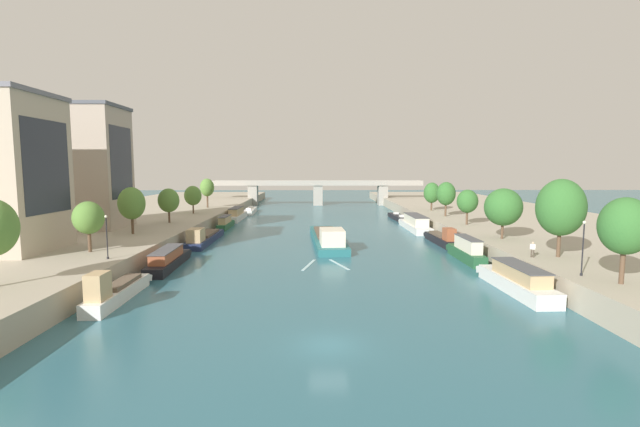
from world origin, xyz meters
name	(u,v)px	position (x,y,z in m)	size (l,w,h in m)	color
ground_plane	(329,345)	(0.00, 0.00, 0.00)	(400.00, 400.00, 0.00)	#2D6070
quay_left	(118,223)	(-37.94, 55.00, 1.16)	(36.00, 170.00, 2.32)	#A89E89
quay_right	(519,222)	(37.94, 55.00, 1.16)	(36.00, 170.00, 2.32)	#A89E89
barge_midriver	(328,238)	(1.09, 38.57, 0.91)	(5.60, 24.66, 3.15)	#23666B
wake_behind_barge	(324,265)	(0.18, 23.84, 0.01)	(5.59, 6.06, 0.03)	#A0CCD6
moored_boat_left_far	(116,291)	(-17.99, 9.50, 0.96)	(1.95, 11.23, 3.29)	silver
moored_boat_left_downstream	(168,259)	(-17.84, 22.59, 0.95)	(2.70, 12.62, 2.28)	black
moored_boat_left_end	(204,238)	(-17.95, 39.28, 0.84)	(2.89, 16.56, 2.84)	#1E284C
moored_boat_left_near	(225,223)	(-18.01, 55.97, 1.00)	(1.71, 10.17, 2.41)	#235633
moored_boat_left_midway	(237,215)	(-18.17, 69.17, 1.19)	(2.36, 14.09, 2.85)	silver
moored_boat_left_upstream	(250,211)	(-17.40, 84.20, 0.58)	(2.73, 13.61, 2.20)	silver
moored_boat_right_downstream	(517,280)	(17.86, 12.19, 1.11)	(2.91, 12.41, 2.65)	silver
moored_boat_right_end	(466,251)	(17.94, 26.11, 1.24)	(1.78, 10.63, 2.99)	#235633
moored_boat_right_second	(442,238)	(18.24, 37.92, 0.87)	(2.28, 11.76, 2.87)	black
moored_boat_right_upstream	(415,223)	(17.71, 53.32, 1.18)	(3.01, 16.53, 2.83)	silver
moored_boat_right_lone	(399,217)	(17.74, 69.66, 0.51)	(2.78, 13.45, 2.07)	black
tree_left_by_lamp	(88,218)	(-25.53, 20.21, 6.07)	(3.25, 3.25, 5.55)	brown
tree_left_second	(132,203)	(-26.28, 33.40, 6.57)	(3.63, 3.63, 6.51)	brown
tree_left_past_mid	(169,200)	(-25.34, 45.97, 6.05)	(3.48, 3.48, 5.74)	brown
tree_left_distant	(193,196)	(-25.44, 60.92, 5.92)	(3.40, 3.40, 5.57)	brown
tree_left_midway	(207,188)	(-25.74, 73.98, 6.95)	(3.20, 3.20, 6.71)	brown
tree_right_past_mid	(625,226)	(23.42, 6.32, 6.93)	(3.83, 3.83, 6.89)	brown
tree_right_nearest	(561,208)	(24.24, 16.91, 7.44)	(4.75, 4.75, 8.05)	brown
tree_right_distant	(503,207)	(23.39, 28.61, 6.44)	(4.72, 4.72, 6.54)	brown
tree_right_by_lamp	(467,201)	(23.72, 42.91, 6.10)	(3.35, 3.35, 5.67)	brown
tree_right_midway	(446,194)	(23.90, 55.22, 6.60)	(3.54, 3.54, 6.50)	brown
tree_right_end_of_row	(432,193)	(24.25, 66.70, 6.13)	(3.43, 3.43, 6.02)	brown
lamppost_left_bank	(107,235)	(-21.80, 16.38, 4.77)	(0.28, 0.28, 4.45)	black
lamppost_right_bank	(583,246)	(21.85, 8.99, 4.91)	(0.28, 0.28, 4.72)	black
building_left_corner	(76,167)	(-37.16, 39.87, 11.61)	(14.29, 9.39, 18.55)	#A89989
bridge_far	(318,189)	(0.00, 107.65, 4.88)	(63.88, 4.40, 7.61)	#9E998E
person_on_quay	(533,248)	(21.45, 16.67, 3.25)	(0.49, 0.32, 1.62)	#473D33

